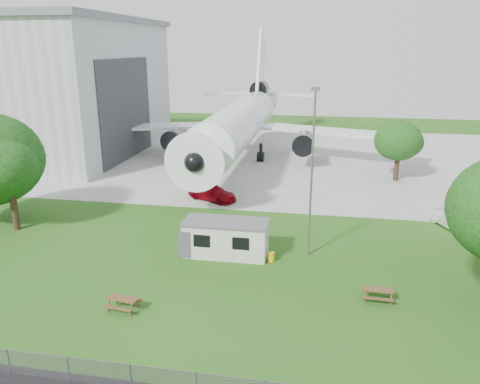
% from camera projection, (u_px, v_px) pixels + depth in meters
% --- Properties ---
extents(ground, '(160.00, 160.00, 0.00)m').
position_uv_depth(ground, '(175.00, 285.00, 29.99)').
color(ground, '#366A20').
extents(concrete_apron, '(120.00, 46.00, 0.03)m').
position_uv_depth(concrete_apron, '(258.00, 156.00, 65.72)').
color(concrete_apron, '#B7B7B2').
rests_on(concrete_apron, ground).
extents(airliner, '(46.36, 47.73, 17.69)m').
position_uv_depth(airliner, '(241.00, 120.00, 62.48)').
color(airliner, white).
rests_on(airliner, ground).
extents(site_cabin, '(6.76, 2.73, 2.62)m').
position_uv_depth(site_cabin, '(226.00, 238.00, 34.11)').
color(site_cabin, beige).
rests_on(site_cabin, ground).
extents(picnic_west, '(2.01, 1.76, 0.76)m').
position_uv_depth(picnic_west, '(124.00, 310.00, 27.24)').
color(picnic_west, brown).
rests_on(picnic_west, ground).
extents(picnic_east, '(1.87, 1.59, 0.76)m').
position_uv_depth(picnic_east, '(377.00, 300.00, 28.25)').
color(picnic_east, brown).
rests_on(picnic_east, ground).
extents(lamp_mast, '(0.16, 0.16, 12.00)m').
position_uv_depth(lamp_mast, '(312.00, 176.00, 32.67)').
color(lamp_mast, slate).
rests_on(lamp_mast, ground).
extents(tree_west_small, '(6.31, 6.31, 8.70)m').
position_uv_depth(tree_west_small, '(8.00, 165.00, 37.64)').
color(tree_west_small, '#382619').
rests_on(tree_west_small, ground).
extents(tree_far_apron, '(5.53, 5.53, 7.51)m').
position_uv_depth(tree_far_apron, '(399.00, 140.00, 52.25)').
color(tree_far_apron, '#382619').
rests_on(tree_far_apron, ground).
extents(car_ne_hatch, '(2.33, 4.83, 1.59)m').
position_uv_depth(car_ne_hatch, '(477.00, 232.00, 36.54)').
color(car_ne_hatch, '#A7AAAE').
rests_on(car_ne_hatch, ground).
extents(car_ne_sedan, '(3.23, 4.60, 1.44)m').
position_uv_depth(car_ne_sedan, '(452.00, 220.00, 39.32)').
color(car_ne_sedan, white).
rests_on(car_ne_sedan, ground).
extents(car_apron_van, '(5.58, 4.04, 1.50)m').
position_uv_depth(car_apron_van, '(212.00, 193.00, 46.55)').
color(car_apron_van, maroon).
rests_on(car_apron_van, ground).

